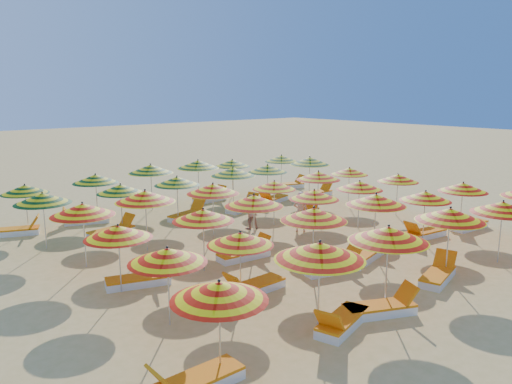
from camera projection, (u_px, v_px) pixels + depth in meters
ground at (265, 238)px, 17.97m from camera, size 120.00×120.00×0.00m
umbrella_0 at (219, 291)px, 8.90m from camera, size 2.33×2.33×1.90m
umbrella_1 at (320, 251)px, 10.59m from camera, size 2.51×2.51×2.09m
umbrella_2 at (388, 234)px, 11.94m from camera, size 2.15×2.15×2.06m
umbrella_3 at (450, 215)px, 13.90m from camera, size 2.39×2.39×2.04m
umbrella_4 at (503, 208)px, 15.01m from camera, size 2.41×2.41×1.97m
umbrella_6 at (167, 256)px, 10.92m from camera, size 2.19×2.19×1.86m
umbrella_7 at (240, 239)px, 12.38m from camera, size 2.23×2.23×1.79m
umbrella_8 at (314, 214)px, 14.00m from camera, size 2.18×2.18×2.02m
umbrella_9 at (376, 200)px, 15.84m from camera, size 2.12×2.12×2.03m
umbrella_10 at (425, 196)px, 17.14m from camera, size 2.24×2.24×1.86m
umbrella_11 at (463, 187)px, 18.52m from camera, size 1.91×1.91×1.90m
umbrella_12 at (118, 232)px, 12.77m from camera, size 1.97×1.97×1.85m
umbrella_13 at (203, 215)px, 14.32m from camera, size 1.86×1.86×1.91m
umbrella_14 at (254, 201)px, 15.80m from camera, size 2.19×2.19×2.01m
umbrella_15 at (314, 195)px, 17.38m from camera, size 2.13×2.13×1.86m
umbrella_16 at (360, 186)px, 18.98m from camera, size 2.23×2.23×1.88m
umbrella_17 at (398, 178)px, 20.91m from camera, size 2.25×2.25×1.82m
umbrella_18 at (83, 210)px, 14.64m from camera, size 2.26×2.26×2.00m
umbrella_19 at (145, 196)px, 16.14m from camera, size 2.46×2.46×2.08m
umbrella_20 at (213, 189)px, 17.71m from camera, size 2.05×2.05×2.01m
umbrella_21 at (274, 185)px, 19.38m from camera, size 1.92×1.92×1.81m
umbrella_22 at (318, 176)px, 20.83m from camera, size 1.90×1.90×1.95m
umbrella_23 at (349, 171)px, 22.79m from camera, size 2.13×2.13×1.81m
umbrella_24 at (43, 198)px, 16.39m from camera, size 1.97×1.97×1.95m
umbrella_25 at (120, 189)px, 18.43m from camera, size 1.95×1.95×1.85m
umbrella_26 at (177, 181)px, 19.75m from camera, size 2.06×2.06×1.92m
umbrella_27 at (233, 172)px, 21.30m from camera, size 2.26×2.26×2.04m
umbrella_28 at (268, 169)px, 22.87m from camera, size 1.87×1.87×1.93m
umbrella_29 at (310, 161)px, 24.35m from camera, size 2.16×2.16×2.09m
umbrella_30 at (25, 189)px, 18.48m from camera, size 2.10×2.10×1.83m
umbrella_31 at (95, 179)px, 20.14m from camera, size 1.85×1.85×1.94m
umbrella_32 at (151, 169)px, 21.84m from camera, size 2.57×2.57×2.09m
umbrella_33 at (198, 164)px, 23.25m from camera, size 2.20×2.20×2.09m
umbrella_34 at (232, 163)px, 24.86m from camera, size 1.97×1.97×1.89m
umbrella_35 at (281, 159)px, 26.52m from camera, size 1.96×1.96×1.89m
lounger_0 at (196, 382)px, 8.76m from camera, size 1.73×0.58×0.69m
lounger_1 at (342, 322)px, 11.05m from camera, size 1.83×1.04×0.69m
lounger_2 at (381, 308)px, 11.76m from camera, size 1.82×1.24×0.69m
lounger_3 at (438, 275)px, 13.86m from camera, size 1.82×1.02×0.69m
lounger_4 at (254, 287)px, 13.04m from camera, size 1.75×0.63×0.69m
lounger_5 at (333, 267)px, 14.52m from camera, size 1.82×0.99×0.69m
lounger_6 at (368, 253)px, 15.73m from camera, size 1.82×1.00×0.69m
lounger_7 at (424, 234)px, 17.94m from camera, size 1.79×0.79×0.69m
lounger_8 at (469, 225)px, 19.07m from camera, size 1.77×0.70×0.69m
lounger_9 at (140, 280)px, 13.53m from camera, size 1.83×1.08×0.69m
lounger_10 at (245, 254)px, 15.69m from camera, size 1.78×0.74×0.69m
lounger_11 at (306, 213)px, 20.95m from camera, size 1.82×1.21×0.69m
lounger_12 at (112, 231)px, 18.24m from camera, size 1.80×0.84×0.69m
lounger_13 at (188, 215)px, 20.61m from camera, size 1.82×1.03×0.69m
lounger_14 at (243, 207)px, 22.06m from camera, size 1.82×0.98×0.69m
lounger_15 at (273, 199)px, 23.62m from camera, size 1.82×1.02×0.69m
lounger_16 at (317, 193)px, 25.07m from camera, size 1.76×0.66×0.69m
lounger_17 at (16, 231)px, 18.28m from camera, size 1.82×1.18×0.69m
lounger_18 at (86, 219)px, 19.91m from camera, size 1.83×1.14×0.69m
lounger_19 at (210, 198)px, 23.90m from camera, size 1.79×0.79×0.69m
lounger_20 at (289, 185)px, 27.22m from camera, size 1.83×1.07×0.69m
beachgoer_a at (301, 212)px, 18.61m from camera, size 0.62×0.67×1.53m
beachgoer_b at (250, 212)px, 19.02m from camera, size 0.75×0.65×1.33m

